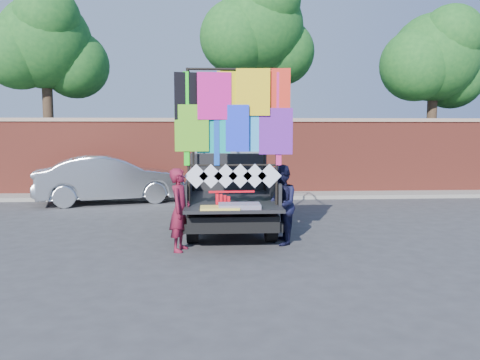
{
  "coord_description": "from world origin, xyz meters",
  "views": [
    {
      "loc": [
        -0.67,
        -8.92,
        2.18
      ],
      "look_at": [
        -0.15,
        -0.03,
        1.24
      ],
      "focal_mm": 35.0,
      "sensor_mm": 36.0,
      "label": 1
    }
  ],
  "objects": [
    {
      "name": "tree_left",
      "position": [
        -6.48,
        8.12,
        5.12
      ],
      "size": [
        4.2,
        3.3,
        7.05
      ],
      "color": "#38281C",
      "rests_on": "ground"
    },
    {
      "name": "brick_wall",
      "position": [
        0.0,
        7.0,
        1.33
      ],
      "size": [
        30.0,
        0.45,
        2.61
      ],
      "color": "#9B3B2D",
      "rests_on": "ground"
    },
    {
      "name": "streamer_bundle",
      "position": [
        -0.41,
        -0.32,
        0.88
      ],
      "size": [
        0.85,
        0.07,
        0.59
      ],
      "color": "#FC0D1C",
      "rests_on": "ground"
    },
    {
      "name": "man",
      "position": [
        0.63,
        -0.12,
        0.77
      ],
      "size": [
        0.58,
        0.75,
        1.54
      ],
      "primitive_type": "imported",
      "rotation": [
        0.0,
        0.0,
        -1.57
      ],
      "color": "black",
      "rests_on": "ground"
    },
    {
      "name": "curb",
      "position": [
        0.0,
        6.3,
        0.06
      ],
      "size": [
        30.0,
        1.2,
        0.12
      ],
      "primitive_type": "cube",
      "color": "gray",
      "rests_on": "ground"
    },
    {
      "name": "tree_right",
      "position": [
        7.52,
        8.12,
        4.75
      ],
      "size": [
        4.2,
        3.3,
        6.62
      ],
      "color": "#38281C",
      "rests_on": "ground"
    },
    {
      "name": "woman",
      "position": [
        -1.27,
        -0.51,
        0.76
      ],
      "size": [
        0.48,
        0.62,
        1.51
      ],
      "primitive_type": "imported",
      "rotation": [
        0.0,
        0.0,
        1.35
      ],
      "color": "maroon",
      "rests_on": "ground"
    },
    {
      "name": "tree_mid",
      "position": [
        1.02,
        8.12,
        5.7
      ],
      "size": [
        4.2,
        3.3,
        7.73
      ],
      "color": "#38281C",
      "rests_on": "ground"
    },
    {
      "name": "sedan",
      "position": [
        -3.78,
        5.4,
        0.72
      ],
      "size": [
        4.61,
        2.65,
        1.44
      ],
      "primitive_type": "imported",
      "rotation": [
        0.0,
        0.0,
        1.85
      ],
      "color": "silver",
      "rests_on": "ground"
    },
    {
      "name": "pickup_truck",
      "position": [
        -0.3,
        2.15,
        0.84
      ],
      "size": [
        2.09,
        5.24,
        3.3
      ],
      "color": "black",
      "rests_on": "ground"
    },
    {
      "name": "ground",
      "position": [
        0.0,
        0.0,
        0.0
      ],
      "size": [
        90.0,
        90.0,
        0.0
      ],
      "primitive_type": "plane",
      "color": "#38383A",
      "rests_on": "ground"
    }
  ]
}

